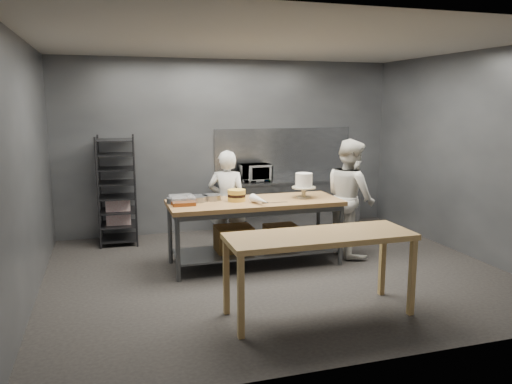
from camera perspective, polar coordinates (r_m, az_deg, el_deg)
ground at (r=6.85m, az=2.32°, el=-9.11°), size 6.00×6.00×0.00m
back_wall at (r=8.90m, az=-2.93°, el=5.27°), size 6.00×0.04×3.00m
work_table at (r=7.03m, az=-0.16°, el=-3.73°), size 2.40×0.90×0.92m
near_counter at (r=5.34m, az=7.30°, el=-5.65°), size 2.00×0.70×0.90m
back_counter at (r=9.04m, az=3.79°, el=-1.38°), size 2.60×0.60×0.90m
splashback_panel at (r=9.18m, az=3.19°, el=4.48°), size 2.60×0.02×0.90m
speed_rack at (r=8.32m, az=-15.56°, el=0.09°), size 0.64×0.68×1.75m
chef_behind at (r=7.51m, az=-3.31°, el=-1.18°), size 0.67×0.56×1.57m
chef_right at (r=7.55m, az=10.72°, el=-0.61°), size 0.67×0.86×1.74m
microwave at (r=8.73m, az=-0.14°, el=2.22°), size 0.54×0.37×0.30m
frosted_cake_stand at (r=7.13m, az=5.49°, el=1.11°), size 0.34×0.34×0.36m
layer_cake at (r=6.89m, az=-2.24°, el=-0.38°), size 0.25×0.25×0.16m
cake_pans at (r=6.91m, az=-6.95°, el=-0.77°), size 0.77×0.34×0.07m
piping_bag at (r=6.65m, az=0.45°, el=-0.94°), size 0.21×0.40×0.12m
offset_spatula at (r=6.77m, az=1.74°, el=-1.22°), size 0.36×0.02×0.02m
pastry_clamshells at (r=6.74m, az=-8.40°, el=-0.92°), size 0.32×0.37×0.11m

